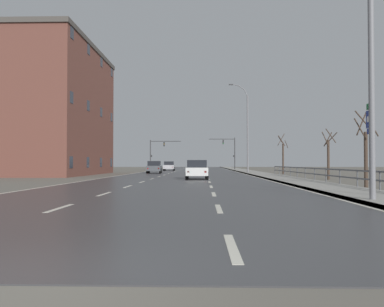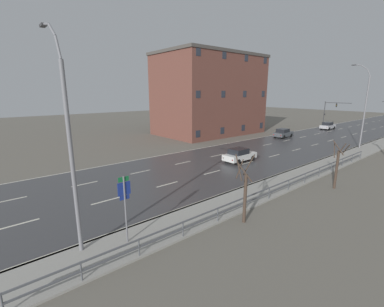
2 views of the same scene
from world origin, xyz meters
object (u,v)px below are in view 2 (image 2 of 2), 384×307
object	(u,v)px
highway_sign	(125,201)
street_lamp_midground	(364,108)
car_near_left	(328,126)
traffic_signal_left	(330,109)
car_far_right	(283,133)
car_far_left	(239,155)
brick_building	(209,95)
street_lamp_foreground	(69,147)

from	to	relation	value
highway_sign	street_lamp_midground	bearing A→B (deg)	91.50
street_lamp_midground	car_near_left	world-z (taller)	street_lamp_midground
traffic_signal_left	car_far_right	bearing A→B (deg)	-84.13
car_far_left	brick_building	xyz separation A→B (m)	(-17.90, 12.23, 6.49)
street_lamp_midground	car_far_right	xyz separation A→B (m)	(-11.80, 0.02, -4.81)
street_lamp_foreground	car_far_left	bearing A→B (deg)	107.27
highway_sign	traffic_signal_left	distance (m)	61.27
traffic_signal_left	car_far_right	size ratio (longest dim) A/B	1.38
traffic_signal_left	car_far_left	bearing A→B (deg)	-79.04
car_near_left	highway_sign	bearing A→B (deg)	-78.24
traffic_signal_left	brick_building	bearing A→B (deg)	-108.13
car_far_left	car_far_right	xyz separation A→B (m)	(-5.73, 18.52, 0.00)
street_lamp_midground	car_near_left	size ratio (longest dim) A/B	2.77
street_lamp_foreground	brick_building	world-z (taller)	brick_building
street_lamp_midground	highway_sign	distance (m)	35.98
street_lamp_midground	car_near_left	distance (m)	20.53
car_near_left	car_far_right	bearing A→B (deg)	-93.21
street_lamp_midground	car_far_right	size ratio (longest dim) A/B	2.74
car_far_right	car_near_left	world-z (taller)	same
car_near_left	brick_building	bearing A→B (deg)	-120.57
traffic_signal_left	car_near_left	bearing A→B (deg)	-67.40
street_lamp_foreground	street_lamp_midground	bearing A→B (deg)	89.94
street_lamp_foreground	street_lamp_midground	distance (m)	37.90
car_near_left	brick_building	xyz separation A→B (m)	(-12.70, -22.74, 6.49)
street_lamp_foreground	brick_building	bearing A→B (deg)	127.11
car_near_left	brick_building	size ratio (longest dim) A/B	0.22
car_far_left	car_far_right	world-z (taller)	same
street_lamp_midground	brick_building	world-z (taller)	brick_building
car_near_left	car_far_left	bearing A→B (deg)	-82.92
street_lamp_foreground	traffic_signal_left	world-z (taller)	street_lamp_foreground
street_lamp_midground	brick_building	distance (m)	24.83
car_near_left	brick_building	world-z (taller)	brick_building
traffic_signal_left	brick_building	size ratio (longest dim) A/B	0.30
brick_building	highway_sign	bearing A→B (deg)	-49.87
highway_sign	brick_building	size ratio (longest dim) A/B	0.19
car_far_right	traffic_signal_left	bearing A→B (deg)	92.84
street_lamp_foreground	street_lamp_midground	xyz separation A→B (m)	(0.04, 37.90, 0.30)
traffic_signal_left	car_far_left	world-z (taller)	traffic_signal_left
traffic_signal_left	car_near_left	distance (m)	8.21
brick_building	street_lamp_foreground	bearing A→B (deg)	-52.89
highway_sign	car_near_left	xyz separation A→B (m)	(-12.21, 52.28, -1.57)
car_far_left	brick_building	distance (m)	22.63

